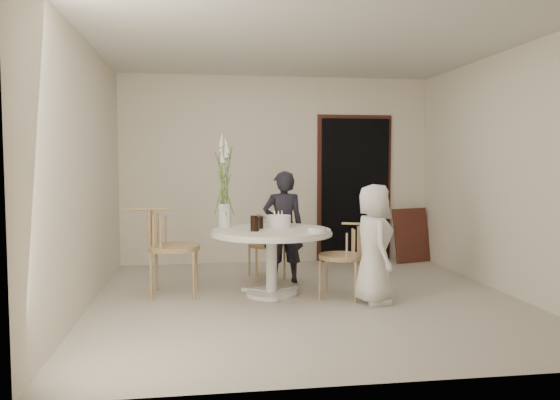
{
  "coord_description": "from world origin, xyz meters",
  "views": [
    {
      "loc": [
        -1.12,
        -5.63,
        1.47
      ],
      "look_at": [
        -0.25,
        0.3,
        1.05
      ],
      "focal_mm": 35.0,
      "sensor_mm": 36.0,
      "label": 1
    }
  ],
  "objects": [
    {
      "name": "table",
      "position": [
        -0.35,
        0.25,
        0.62
      ],
      "size": [
        1.33,
        1.33,
        0.73
      ],
      "color": "silver",
      "rests_on": "ground"
    },
    {
      "name": "cola_tumbler_b",
      "position": [
        -0.55,
        0.12,
        0.81
      ],
      "size": [
        0.1,
        0.1,
        0.17
      ],
      "primitive_type": "cylinder",
      "rotation": [
        0.0,
        0.0,
        0.24
      ],
      "color": "black",
      "rests_on": "table"
    },
    {
      "name": "door_trim",
      "position": [
        1.15,
        2.23,
        1.11
      ],
      "size": [
        1.12,
        0.03,
        2.22
      ],
      "primitive_type": "cube",
      "color": "#5B251F",
      "rests_on": "ground"
    },
    {
      "name": "cola_tumbler_c",
      "position": [
        -0.54,
        0.1,
        0.8
      ],
      "size": [
        0.08,
        0.08,
        0.14
      ],
      "primitive_type": "cylinder",
      "rotation": [
        0.0,
        0.0,
        -0.39
      ],
      "color": "black",
      "rests_on": "table"
    },
    {
      "name": "cola_tumbler_d",
      "position": [
        -0.46,
        0.34,
        0.8
      ],
      "size": [
        0.08,
        0.08,
        0.14
      ],
      "primitive_type": "cylinder",
      "rotation": [
        0.0,
        0.0,
        -0.23
      ],
      "color": "black",
      "rests_on": "table"
    },
    {
      "name": "boy",
      "position": [
        0.65,
        -0.24,
        0.62
      ],
      "size": [
        0.4,
        0.61,
        1.24
      ],
      "primitive_type": "imported",
      "rotation": [
        0.0,
        0.0,
        1.57
      ],
      "color": "white",
      "rests_on": "ground"
    },
    {
      "name": "chair_far",
      "position": [
        -0.31,
        1.25,
        0.51
      ],
      "size": [
        0.48,
        0.51,
        0.78
      ],
      "rotation": [
        0.0,
        0.0,
        0.16
      ],
      "color": "#A87C5B",
      "rests_on": "ground"
    },
    {
      "name": "chair_left",
      "position": [
        -1.55,
        0.42,
        0.63
      ],
      "size": [
        0.61,
        0.56,
        0.97
      ],
      "rotation": [
        0.0,
        0.0,
        1.52
      ],
      "color": "#A87C5B",
      "rests_on": "ground"
    },
    {
      "name": "chair_right",
      "position": [
        0.48,
        -0.0,
        0.53
      ],
      "size": [
        0.6,
        0.58,
        0.83
      ],
      "rotation": [
        0.0,
        0.0,
        -1.99
      ],
      "color": "#A87C5B",
      "rests_on": "ground"
    },
    {
      "name": "doorway",
      "position": [
        1.15,
        2.19,
        1.05
      ],
      "size": [
        1.0,
        0.1,
        2.1
      ],
      "primitive_type": "cube",
      "color": "black",
      "rests_on": "ground"
    },
    {
      "name": "birthday_cake",
      "position": [
        -0.24,
        0.46,
        0.8
      ],
      "size": [
        0.28,
        0.28,
        0.18
      ],
      "rotation": [
        0.0,
        0.0,
        -0.04
      ],
      "color": "white",
      "rests_on": "table"
    },
    {
      "name": "picture_frame",
      "position": [
        1.94,
        1.95,
        0.39
      ],
      "size": [
        0.62,
        0.34,
        0.78
      ],
      "primitive_type": "cube",
      "rotation": [
        -0.17,
        0.0,
        0.3
      ],
      "color": "#5B251F",
      "rests_on": "ground"
    },
    {
      "name": "flower_vase",
      "position": [
        -0.85,
        0.48,
        1.24
      ],
      "size": [
        0.14,
        0.14,
        1.07
      ],
      "rotation": [
        0.0,
        0.0,
        -0.17
      ],
      "color": "silver",
      "rests_on": "table"
    },
    {
      "name": "room_shell",
      "position": [
        0.0,
        0.0,
        1.62
      ],
      "size": [
        4.5,
        4.5,
        4.5
      ],
      "color": "silver",
      "rests_on": "ground"
    },
    {
      "name": "plate_stack",
      "position": [
        0.09,
        -0.05,
        0.75
      ],
      "size": [
        0.21,
        0.21,
        0.05
      ],
      "primitive_type": "cylinder",
      "rotation": [
        0.0,
        0.0,
        0.05
      ],
      "color": "silver",
      "rests_on": "table"
    },
    {
      "name": "cola_tumbler_a",
      "position": [
        -0.53,
        0.15,
        0.8
      ],
      "size": [
        0.08,
        0.08,
        0.15
      ],
      "primitive_type": "cylinder",
      "rotation": [
        0.0,
        0.0,
        0.25
      ],
      "color": "black",
      "rests_on": "table"
    },
    {
      "name": "girl",
      "position": [
        -0.13,
        0.86,
        0.68
      ],
      "size": [
        0.5,
        0.33,
        1.36
      ],
      "primitive_type": "imported",
      "rotation": [
        0.0,
        0.0,
        3.13
      ],
      "color": "black",
      "rests_on": "ground"
    },
    {
      "name": "ground",
      "position": [
        0.0,
        0.0,
        0.0
      ],
      "size": [
        4.5,
        4.5,
        0.0
      ],
      "primitive_type": "plane",
      "color": "beige",
      "rests_on": "ground"
    }
  ]
}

